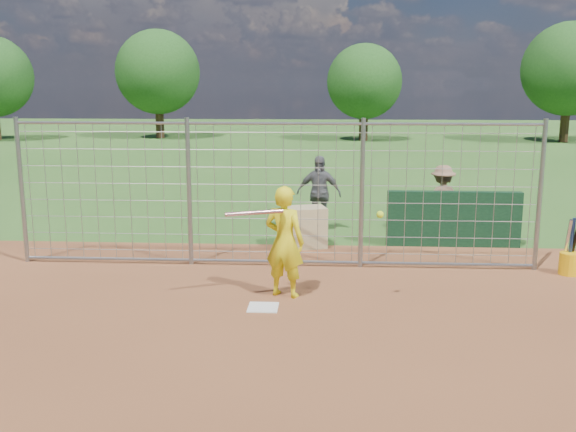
# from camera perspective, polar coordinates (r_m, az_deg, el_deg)

# --- Properties ---
(ground) EXTENTS (100.00, 100.00, 0.00)m
(ground) POSITION_cam_1_polar(r_m,az_deg,el_deg) (9.49, -2.11, -7.77)
(ground) COLOR #2D591E
(ground) RESTS_ON ground
(infield_dirt) EXTENTS (18.00, 18.00, 0.00)m
(infield_dirt) POSITION_cam_1_polar(r_m,az_deg,el_deg) (6.75, -4.62, -16.20)
(infield_dirt) COLOR brown
(infield_dirt) RESTS_ON ground
(home_plate) EXTENTS (0.43, 0.43, 0.02)m
(home_plate) POSITION_cam_1_polar(r_m,az_deg,el_deg) (9.30, -2.23, -8.12)
(home_plate) COLOR silver
(home_plate) RESTS_ON ground
(dugout_wall) EXTENTS (2.60, 0.20, 1.10)m
(dugout_wall) POSITION_cam_1_polar(r_m,az_deg,el_deg) (13.03, 14.49, -0.26)
(dugout_wall) COLOR #11381E
(dugout_wall) RESTS_ON ground
(batter) EXTENTS (0.72, 0.60, 1.69)m
(batter) POSITION_cam_1_polar(r_m,az_deg,el_deg) (9.58, -0.31, -2.30)
(batter) COLOR yellow
(batter) RESTS_ON ground
(bystander_b) EXTENTS (1.02, 0.53, 1.66)m
(bystander_b) POSITION_cam_1_polar(r_m,az_deg,el_deg) (13.93, 2.74, 2.02)
(bystander_b) COLOR slate
(bystander_b) RESTS_ON ground
(bystander_c) EXTENTS (1.02, 0.68, 1.47)m
(bystander_c) POSITION_cam_1_polar(r_m,az_deg,el_deg) (14.10, 13.55, 1.44)
(bystander_c) COLOR #856048
(bystander_c) RESTS_ON ground
(equipment_bin) EXTENTS (0.92, 0.75, 0.80)m
(equipment_bin) POSITION_cam_1_polar(r_m,az_deg,el_deg) (12.59, 1.48, -1.00)
(equipment_bin) COLOR tan
(equipment_bin) RESTS_ON ground
(equipment_in_play) EXTENTS (2.26, 0.38, 0.10)m
(equipment_in_play) POSITION_cam_1_polar(r_m,az_deg,el_deg) (9.16, -0.31, 0.25)
(equipment_in_play) COLOR silver
(equipment_in_play) RESTS_ON ground
(bucket_with_bats) EXTENTS (0.34, 0.36, 0.98)m
(bucket_with_bats) POSITION_cam_1_polar(r_m,az_deg,el_deg) (11.80, 23.75, -3.64)
(bucket_with_bats) COLOR yellow
(bucket_with_bats) RESTS_ON ground
(backstop_fence) EXTENTS (9.08, 0.08, 2.60)m
(backstop_fence) POSITION_cam_1_polar(r_m,az_deg,el_deg) (11.11, -1.18, 1.82)
(backstop_fence) COLOR gray
(backstop_fence) RESTS_ON ground
(tree_line) EXTENTS (44.66, 6.72, 6.48)m
(tree_line) POSITION_cam_1_polar(r_m,az_deg,el_deg) (37.11, 7.02, 12.42)
(tree_line) COLOR #3F2B19
(tree_line) RESTS_ON ground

